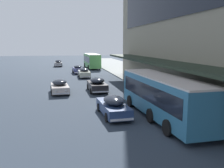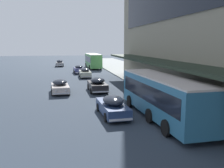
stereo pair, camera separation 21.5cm
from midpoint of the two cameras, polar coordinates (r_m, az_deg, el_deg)
transit_bus_kerbside_front at (r=56.62m, az=-4.24°, el=5.49°), size 2.88×10.20×3.25m
transit_bus_kerbside_rear at (r=18.38m, az=11.66°, el=-2.34°), size 3.04×11.15×3.09m
sedan_trailing_near at (r=46.96m, az=-7.46°, el=3.35°), size 1.94×4.49×1.52m
sedan_second_mid at (r=28.22m, az=-11.58°, el=-0.53°), size 2.12×4.50×1.51m
sedan_far_back at (r=28.61m, az=-3.15°, el=-0.12°), size 1.99×4.75×1.64m
sedan_trailing_mid at (r=62.93m, az=-11.77°, el=4.68°), size 1.93×4.83×1.59m
sedan_lead_mid at (r=41.19m, az=-6.05°, el=2.61°), size 1.88×4.75×1.56m
sedan_oncoming_rear at (r=18.87m, az=0.47°, el=-5.01°), size 1.98×4.94×1.57m
fire_hydrant at (r=19.84m, az=18.56°, el=-5.60°), size 0.20×0.40×0.70m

